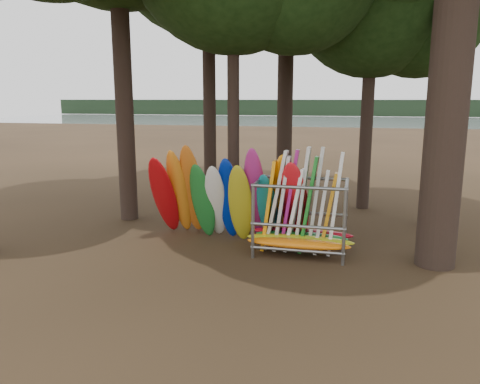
# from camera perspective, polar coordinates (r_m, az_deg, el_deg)

# --- Properties ---
(ground) EXTENTS (120.00, 120.00, 0.00)m
(ground) POSITION_cam_1_polar(r_m,az_deg,el_deg) (13.01, 1.45, -7.47)
(ground) COLOR #47331E
(ground) RESTS_ON ground
(lake) EXTENTS (160.00, 160.00, 0.00)m
(lake) POSITION_cam_1_polar(r_m,az_deg,el_deg) (72.20, 11.86, 7.72)
(lake) COLOR gray
(lake) RESTS_ON ground
(far_shore) EXTENTS (160.00, 4.00, 4.00)m
(far_shore) POSITION_cam_1_polar(r_m,az_deg,el_deg) (122.08, 12.82, 9.98)
(far_shore) COLOR black
(far_shore) RESTS_ON ground
(kayak_row) EXTENTS (4.84, 2.24, 3.06)m
(kayak_row) POSITION_cam_1_polar(r_m,az_deg,el_deg) (13.79, -1.50, -0.79)
(kayak_row) COLOR #B70A0F
(kayak_row) RESTS_ON ground
(storage_rack) EXTENTS (2.94, 1.60, 2.92)m
(storage_rack) POSITION_cam_1_polar(r_m,az_deg,el_deg) (12.92, 7.44, -3.18)
(storage_rack) COLOR gray
(storage_rack) RESTS_ON ground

